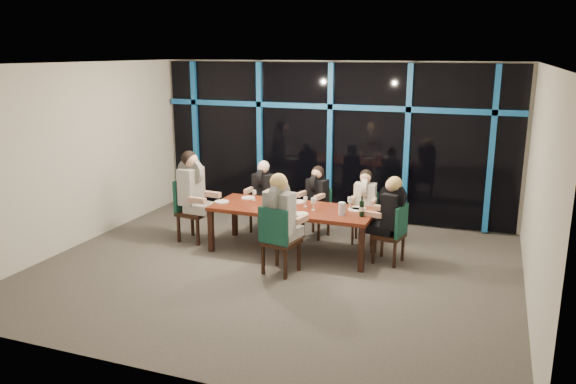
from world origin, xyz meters
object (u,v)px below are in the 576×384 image
diner_far_mid (316,191)px  chair_end_left (190,206)px  dining_table (292,211)px  chair_far_mid (318,209)px  wine_bottle (362,209)px  diner_far_right (365,196)px  chair_near_mid (278,237)px  diner_end_right (390,207)px  diner_near_mid (281,209)px  chair_far_left (265,204)px  water_pitcher (342,209)px  chair_end_right (394,231)px  diner_end_left (193,183)px  chair_far_right (365,214)px  diner_far_left (263,186)px

diner_far_mid → chair_end_left: bearing=-140.2°
dining_table → chair_far_mid: 0.98m
wine_bottle → diner_far_mid: bearing=136.1°
diner_far_right → wine_bottle: size_ratio=2.64×
chair_near_mid → chair_far_mid: bearing=-79.7°
diner_end_right → diner_near_mid: (-1.40, -0.96, 0.09)m
chair_near_mid → diner_end_right: size_ratio=1.13×
chair_far_left → water_pitcher: 2.04m
wine_bottle → diner_end_right: bearing=24.8°
chair_end_right → chair_near_mid: 1.82m
diner_far_mid → water_pitcher: bearing=-39.6°
diner_far_mid → diner_far_right: size_ratio=1.00×
chair_end_left → chair_far_left: bearing=-40.5°
chair_far_mid → diner_far_right: size_ratio=1.03×
chair_near_mid → diner_end_left: diner_end_left is taller
chair_end_left → chair_near_mid: bearing=-109.3°
diner_near_mid → water_pitcher: (0.70, 0.75, -0.13)m
chair_far_left → diner_far_mid: size_ratio=1.05×
chair_far_mid → diner_end_right: (1.41, -0.87, 0.41)m
chair_end_left → diner_end_right: size_ratio=1.17×
diner_far_right → water_pitcher: (-0.13, -0.99, 0.03)m
chair_far_right → chair_far_left: bearing=177.7°
dining_table → diner_near_mid: diner_near_mid is taller
dining_table → chair_near_mid: 0.98m
diner_near_mid → diner_far_mid: bearing=-78.6°
diner_end_left → diner_near_mid: (1.91, -0.84, -0.03)m
chair_far_left → diner_near_mid: bearing=-57.8°
chair_end_right → diner_end_left: size_ratio=0.90×
chair_far_left → water_pitcher: bearing=-28.5°
chair_end_right → chair_far_left: bearing=-97.4°
diner_far_right → diner_near_mid: (-0.83, -1.74, 0.16)m
chair_end_right → water_pitcher: bearing=-64.3°
diner_far_left → diner_near_mid: 2.00m
dining_table → diner_end_right: 1.56m
diner_far_right → chair_end_right: bearing=-53.9°
chair_end_left → diner_far_right: bearing=-66.6°
diner_near_mid → wine_bottle: diner_near_mid is taller
chair_far_left → chair_far_mid: (1.00, 0.04, -0.01)m
chair_end_right → diner_far_mid: size_ratio=1.11×
wine_bottle → water_pitcher: 0.30m
chair_near_mid → wine_bottle: (1.02, 0.86, 0.30)m
diner_near_mid → chair_end_left: bearing=-12.2°
chair_near_mid → diner_end_right: bearing=-132.9°
chair_far_mid → chair_end_right: bearing=-16.1°
chair_far_left → dining_table: bearing=-43.6°
chair_far_left → chair_end_right: size_ratio=0.94×
diner_end_left → chair_near_mid: bearing=-110.1°
chair_far_mid → chair_end_left: bearing=-138.8°
diner_far_left → diner_near_mid: size_ratio=0.86×
diner_end_left → wine_bottle: diner_end_left is taller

